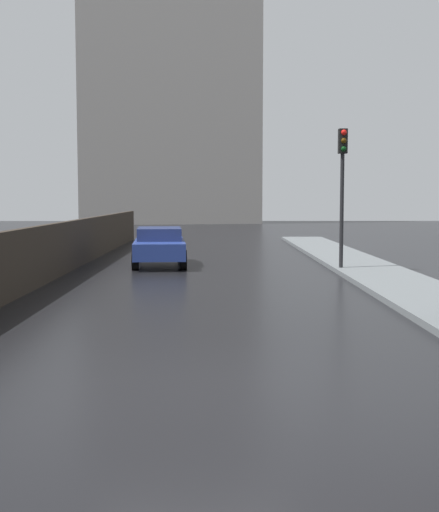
{
  "coord_description": "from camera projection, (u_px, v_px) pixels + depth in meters",
  "views": [
    {
      "loc": [
        0.32,
        -8.18,
        2.31
      ],
      "look_at": [
        0.39,
        4.35,
        1.24
      ],
      "focal_mm": 48.41,
      "sensor_mm": 36.0,
      "label": 1
    }
  ],
  "objects": [
    {
      "name": "traffic_light",
      "position": [
        342.0,
        172.0,
        21.16
      ],
      "size": [
        0.26,
        0.39,
        4.26
      ],
      "color": "black",
      "rests_on": "sidewalk_strip"
    },
    {
      "name": "car_blue_near_kerb",
      "position": [
        159.0,
        245.0,
        23.4
      ],
      "size": [
        2.0,
        4.39,
        1.28
      ],
      "rotation": [
        0.0,
        0.0,
        3.22
      ],
      "color": "navy",
      "rests_on": "ground"
    },
    {
      "name": "ground",
      "position": [
        189.0,
        389.0,
        8.34
      ],
      "size": [
        120.0,
        120.0,
        0.0
      ],
      "primitive_type": "plane",
      "color": "black"
    },
    {
      "name": "distant_tower",
      "position": [
        165.0,
        82.0,
        63.38
      ],
      "size": [
        17.58,
        13.79,
        29.1
      ],
      "color": "#9E9993",
      "rests_on": "ground"
    }
  ]
}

